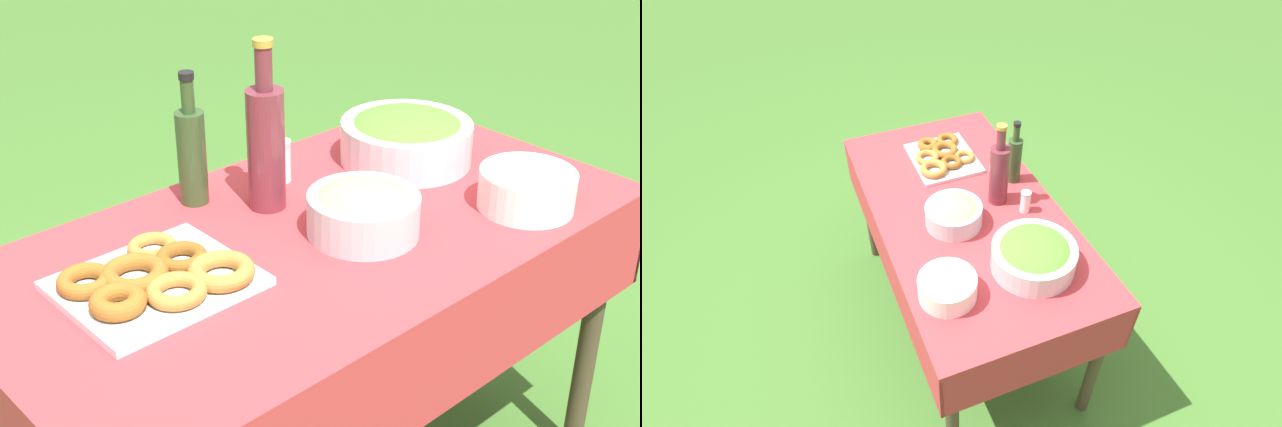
% 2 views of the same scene
% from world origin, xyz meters
% --- Properties ---
extents(ground_plane, '(14.00, 14.00, 0.00)m').
position_xyz_m(ground_plane, '(0.00, 0.00, 0.00)').
color(ground_plane, '#3D6B28').
extents(picnic_table, '(1.37, 0.73, 0.76)m').
position_xyz_m(picnic_table, '(0.00, 0.00, 0.65)').
color(picnic_table, '#B73338').
rests_on(picnic_table, ground_plane).
extents(salad_bowl, '(0.31, 0.31, 0.12)m').
position_xyz_m(salad_bowl, '(-0.39, -0.11, 0.82)').
color(salad_bowl, silver).
rests_on(salad_bowl, picnic_table).
extents(pasta_bowl, '(0.23, 0.23, 0.11)m').
position_xyz_m(pasta_bowl, '(-0.06, 0.08, 0.81)').
color(pasta_bowl, '#B2B7BC').
rests_on(pasta_bowl, picnic_table).
extents(donut_platter, '(0.35, 0.31, 0.05)m').
position_xyz_m(donut_platter, '(0.36, -0.03, 0.78)').
color(donut_platter, silver).
rests_on(donut_platter, picnic_table).
extents(plate_stack, '(0.20, 0.20, 0.08)m').
position_xyz_m(plate_stack, '(-0.40, 0.23, 0.80)').
color(plate_stack, white).
rests_on(plate_stack, picnic_table).
extents(olive_oil_bottle, '(0.06, 0.06, 0.29)m').
position_xyz_m(olive_oil_bottle, '(0.10, -0.27, 0.87)').
color(olive_oil_bottle, '#2D4723').
rests_on(olive_oil_bottle, picnic_table).
extents(wine_bottle, '(0.08, 0.08, 0.36)m').
position_xyz_m(wine_bottle, '(0.00, -0.14, 0.90)').
color(wine_bottle, maroon).
rests_on(wine_bottle, picnic_table).
extents(salt_shaker, '(0.04, 0.04, 0.10)m').
position_xyz_m(salt_shaker, '(-0.10, -0.22, 0.81)').
color(salt_shaker, white).
rests_on(salt_shaker, picnic_table).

